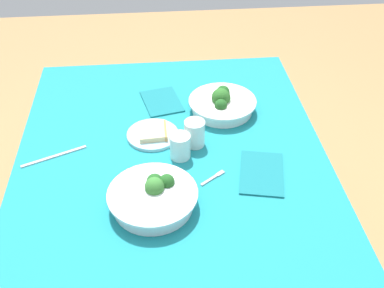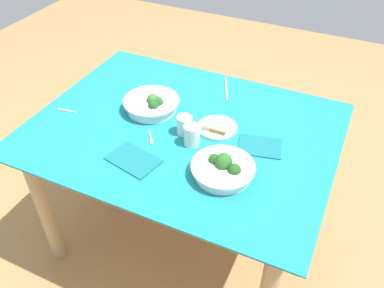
{
  "view_description": "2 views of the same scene",
  "coord_description": "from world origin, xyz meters",
  "px_view_note": "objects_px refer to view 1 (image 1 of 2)",
  "views": [
    {
      "loc": [
        -1.18,
        0.04,
        1.76
      ],
      "look_at": [
        0.05,
        -0.07,
        0.78
      ],
      "focal_mm": 44.27,
      "sensor_mm": 36.0,
      "label": 1
    },
    {
      "loc": [
        0.64,
        -1.28,
        1.85
      ],
      "look_at": [
        0.1,
        -0.11,
        0.78
      ],
      "focal_mm": 37.77,
      "sensor_mm": 36.0,
      "label": 2
    }
  ],
  "objects_px": {
    "broccoli_bowl_far": "(153,197)",
    "napkin_folded_upper": "(262,173)",
    "broccoli_bowl_near": "(222,104)",
    "water_glass_side": "(180,146)",
    "bread_side_plate": "(153,134)",
    "fork_by_far_bowl": "(214,177)",
    "table_knife_left": "(54,156)",
    "napkin_folded_lower": "(162,102)",
    "water_glass_center": "(195,133)"
  },
  "relations": [
    {
      "from": "water_glass_center",
      "to": "fork_by_far_bowl",
      "type": "relative_size",
      "value": 1.11
    },
    {
      "from": "water_glass_side",
      "to": "napkin_folded_lower",
      "type": "bearing_deg",
      "value": 8.2
    },
    {
      "from": "water_glass_center",
      "to": "napkin_folded_lower",
      "type": "relative_size",
      "value": 0.51
    },
    {
      "from": "table_knife_left",
      "to": "napkin_folded_upper",
      "type": "height_order",
      "value": "napkin_folded_upper"
    },
    {
      "from": "broccoli_bowl_far",
      "to": "bread_side_plate",
      "type": "height_order",
      "value": "broccoli_bowl_far"
    },
    {
      "from": "broccoli_bowl_near",
      "to": "water_glass_center",
      "type": "xyz_separation_m",
      "value": [
        -0.19,
        0.12,
        0.01
      ]
    },
    {
      "from": "fork_by_far_bowl",
      "to": "table_knife_left",
      "type": "bearing_deg",
      "value": 127.27
    },
    {
      "from": "broccoli_bowl_far",
      "to": "napkin_folded_upper",
      "type": "xyz_separation_m",
      "value": [
        0.11,
        -0.34,
        -0.03
      ]
    },
    {
      "from": "broccoli_bowl_near",
      "to": "broccoli_bowl_far",
      "type": "bearing_deg",
      "value": 150.07
    },
    {
      "from": "water_glass_center",
      "to": "fork_by_far_bowl",
      "type": "xyz_separation_m",
      "value": [
        -0.18,
        -0.04,
        -0.04
      ]
    },
    {
      "from": "napkin_folded_upper",
      "to": "napkin_folded_lower",
      "type": "distance_m",
      "value": 0.53
    },
    {
      "from": "bread_side_plate",
      "to": "water_glass_center",
      "type": "bearing_deg",
      "value": -112.43
    },
    {
      "from": "broccoli_bowl_far",
      "to": "broccoli_bowl_near",
      "type": "height_order",
      "value": "broccoli_bowl_near"
    },
    {
      "from": "table_knife_left",
      "to": "water_glass_side",
      "type": "bearing_deg",
      "value": -28.36
    },
    {
      "from": "fork_by_far_bowl",
      "to": "napkin_folded_upper",
      "type": "relative_size",
      "value": 0.41
    },
    {
      "from": "water_glass_side",
      "to": "fork_by_far_bowl",
      "type": "height_order",
      "value": "water_glass_side"
    },
    {
      "from": "broccoli_bowl_far",
      "to": "water_glass_side",
      "type": "relative_size",
      "value": 3.09
    },
    {
      "from": "water_glass_center",
      "to": "napkin_folded_lower",
      "type": "distance_m",
      "value": 0.29
    },
    {
      "from": "broccoli_bowl_far",
      "to": "broccoli_bowl_near",
      "type": "relative_size",
      "value": 1.05
    },
    {
      "from": "table_knife_left",
      "to": "napkin_folded_lower",
      "type": "relative_size",
      "value": 1.21
    },
    {
      "from": "water_glass_side",
      "to": "fork_by_far_bowl",
      "type": "xyz_separation_m",
      "value": [
        -0.12,
        -0.1,
        -0.04
      ]
    },
    {
      "from": "water_glass_center",
      "to": "napkin_folded_upper",
      "type": "bearing_deg",
      "value": -130.82
    },
    {
      "from": "water_glass_side",
      "to": "napkin_folded_lower",
      "type": "xyz_separation_m",
      "value": [
        0.33,
        0.05,
        -0.04
      ]
    },
    {
      "from": "broccoli_bowl_far",
      "to": "napkin_folded_upper",
      "type": "relative_size",
      "value": 1.28
    },
    {
      "from": "broccoli_bowl_far",
      "to": "napkin_folded_upper",
      "type": "bearing_deg",
      "value": -72.95
    },
    {
      "from": "table_knife_left",
      "to": "napkin_folded_lower",
      "type": "bearing_deg",
      "value": 15.08
    },
    {
      "from": "table_knife_left",
      "to": "napkin_folded_lower",
      "type": "distance_m",
      "value": 0.47
    },
    {
      "from": "table_knife_left",
      "to": "fork_by_far_bowl",
      "type": "bearing_deg",
      "value": -39.93
    },
    {
      "from": "bread_side_plate",
      "to": "fork_by_far_bowl",
      "type": "bearing_deg",
      "value": -141.88
    },
    {
      "from": "napkin_folded_lower",
      "to": "table_knife_left",
      "type": "bearing_deg",
      "value": 128.65
    },
    {
      "from": "broccoli_bowl_far",
      "to": "bread_side_plate",
      "type": "bearing_deg",
      "value": -1.11
    },
    {
      "from": "water_glass_side",
      "to": "broccoli_bowl_far",
      "type": "bearing_deg",
      "value": 156.59
    },
    {
      "from": "broccoli_bowl_near",
      "to": "bread_side_plate",
      "type": "relative_size",
      "value": 1.39
    },
    {
      "from": "fork_by_far_bowl",
      "to": "napkin_folded_lower",
      "type": "height_order",
      "value": "napkin_folded_lower"
    },
    {
      "from": "water_glass_center",
      "to": "table_knife_left",
      "type": "xyz_separation_m",
      "value": [
        -0.03,
        0.47,
        -0.04
      ]
    },
    {
      "from": "broccoli_bowl_far",
      "to": "broccoli_bowl_near",
      "type": "bearing_deg",
      "value": -29.93
    },
    {
      "from": "table_knife_left",
      "to": "bread_side_plate",
      "type": "bearing_deg",
      "value": -9.33
    },
    {
      "from": "fork_by_far_bowl",
      "to": "table_knife_left",
      "type": "relative_size",
      "value": 0.38
    },
    {
      "from": "bread_side_plate",
      "to": "water_glass_center",
      "type": "height_order",
      "value": "water_glass_center"
    },
    {
      "from": "napkin_folded_upper",
      "to": "broccoli_bowl_near",
      "type": "bearing_deg",
      "value": 11.97
    },
    {
      "from": "bread_side_plate",
      "to": "fork_by_far_bowl",
      "type": "xyz_separation_m",
      "value": [
        -0.23,
        -0.18,
        -0.01
      ]
    },
    {
      "from": "broccoli_bowl_near",
      "to": "napkin_folded_lower",
      "type": "bearing_deg",
      "value": 70.22
    },
    {
      "from": "broccoli_bowl_near",
      "to": "napkin_folded_upper",
      "type": "distance_m",
      "value": 0.37
    },
    {
      "from": "bread_side_plate",
      "to": "fork_by_far_bowl",
      "type": "height_order",
      "value": "bread_side_plate"
    },
    {
      "from": "broccoli_bowl_near",
      "to": "napkin_folded_upper",
      "type": "relative_size",
      "value": 1.22
    },
    {
      "from": "broccoli_bowl_near",
      "to": "water_glass_side",
      "type": "height_order",
      "value": "broccoli_bowl_near"
    },
    {
      "from": "bread_side_plate",
      "to": "broccoli_bowl_far",
      "type": "bearing_deg",
      "value": 178.89
    },
    {
      "from": "napkin_folded_lower",
      "to": "fork_by_far_bowl",
      "type": "bearing_deg",
      "value": -162.05
    },
    {
      "from": "broccoli_bowl_far",
      "to": "table_knife_left",
      "type": "height_order",
      "value": "broccoli_bowl_far"
    },
    {
      "from": "broccoli_bowl_near",
      "to": "fork_by_far_bowl",
      "type": "height_order",
      "value": "broccoli_bowl_near"
    }
  ]
}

